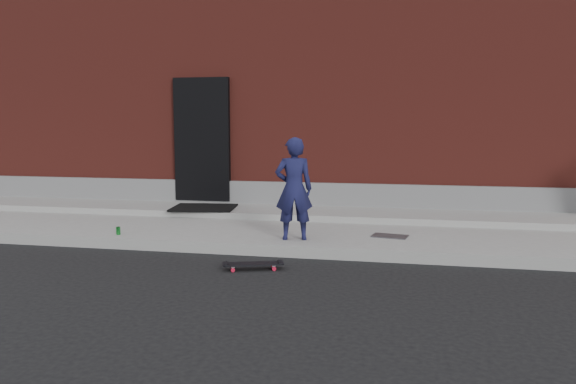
# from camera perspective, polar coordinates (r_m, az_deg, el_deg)

# --- Properties ---
(ground) EXTENTS (80.00, 80.00, 0.00)m
(ground) POSITION_cam_1_polar(r_m,az_deg,el_deg) (7.13, 3.02, -6.83)
(ground) COLOR black
(ground) RESTS_ON ground
(sidewalk) EXTENTS (20.00, 3.00, 0.15)m
(sidewalk) POSITION_cam_1_polar(r_m,az_deg,el_deg) (8.57, 4.54, -3.97)
(sidewalk) COLOR gray
(sidewalk) RESTS_ON ground
(apron) EXTENTS (20.00, 1.20, 0.10)m
(apron) POSITION_cam_1_polar(r_m,az_deg,el_deg) (9.42, 5.22, -2.19)
(apron) COLOR gray
(apron) RESTS_ON sidewalk
(building) EXTENTS (20.00, 8.10, 5.00)m
(building) POSITION_cam_1_polar(r_m,az_deg,el_deg) (13.90, 7.49, 10.25)
(building) COLOR maroon
(building) RESTS_ON ground
(child) EXTENTS (0.56, 0.44, 1.37)m
(child) POSITION_cam_1_polar(r_m,az_deg,el_deg) (7.47, 0.60, 0.33)
(child) COLOR #171840
(child) RESTS_ON sidewalk
(skateboard) EXTENTS (0.71, 0.39, 0.08)m
(skateboard) POSITION_cam_1_polar(r_m,az_deg,el_deg) (6.63, -3.56, -7.35)
(skateboard) COLOR red
(skateboard) RESTS_ON ground
(soda_can) EXTENTS (0.06, 0.06, 0.11)m
(soda_can) POSITION_cam_1_polar(r_m,az_deg,el_deg) (8.23, -16.86, -3.79)
(soda_can) COLOR #1A852C
(soda_can) RESTS_ON sidewalk
(doormat) EXTENTS (1.15, 0.98, 0.03)m
(doormat) POSITION_cam_1_polar(r_m,az_deg,el_deg) (9.71, -8.55, -1.58)
(doormat) COLOR black
(doormat) RESTS_ON apron
(utility_plate) EXTENTS (0.52, 0.39, 0.01)m
(utility_plate) POSITION_cam_1_polar(r_m,az_deg,el_deg) (7.88, 10.31, -4.43)
(utility_plate) COLOR #4C4B50
(utility_plate) RESTS_ON sidewalk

